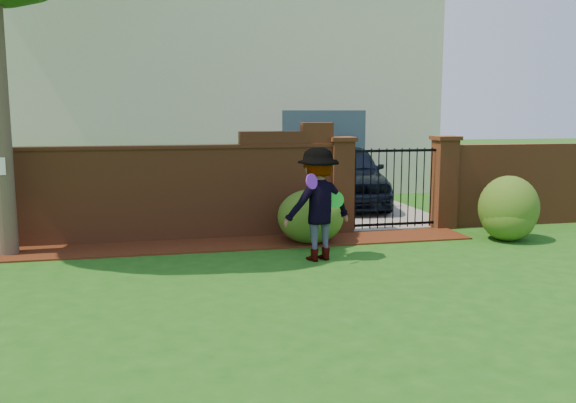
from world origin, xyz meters
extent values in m
cube|color=#1B4E13|center=(0.00, 0.00, -0.01)|extent=(80.00, 80.00, 0.01)
cube|color=#3B170A|center=(-0.95, 3.34, 0.01)|extent=(11.10, 1.08, 0.03)
cube|color=brown|center=(-2.15, 4.00, 0.85)|extent=(8.70, 0.25, 1.70)
cube|color=brown|center=(1.30, 4.00, 1.85)|extent=(1.80, 0.25, 0.30)
cube|color=brown|center=(1.90, 4.00, 2.08)|extent=(0.60, 0.25, 0.16)
cube|color=brown|center=(-2.15, 4.00, 1.73)|extent=(8.70, 0.31, 0.06)
cube|color=brown|center=(6.60, 4.00, 0.85)|extent=(4.00, 0.25, 1.70)
cube|color=brown|center=(2.40, 4.00, 0.90)|extent=(0.42, 0.42, 1.80)
cube|color=brown|center=(2.40, 4.00, 1.84)|extent=(0.50, 0.50, 0.08)
cube|color=brown|center=(4.60, 4.00, 0.90)|extent=(0.42, 0.42, 1.80)
cube|color=brown|center=(4.60, 4.00, 1.84)|extent=(0.50, 0.50, 0.08)
cylinder|color=black|center=(2.69, 4.00, 0.85)|extent=(0.02, 0.02, 1.60)
cylinder|color=black|center=(2.85, 4.00, 0.85)|extent=(0.02, 0.02, 1.60)
cylinder|color=black|center=(3.01, 4.00, 0.85)|extent=(0.02, 0.02, 1.60)
cylinder|color=black|center=(3.18, 4.00, 0.85)|extent=(0.02, 0.02, 1.60)
cylinder|color=black|center=(3.34, 4.00, 0.85)|extent=(0.02, 0.02, 1.60)
cylinder|color=black|center=(3.50, 4.00, 0.85)|extent=(0.02, 0.02, 1.60)
cylinder|color=black|center=(3.66, 4.00, 0.85)|extent=(0.02, 0.02, 1.60)
cylinder|color=black|center=(3.82, 4.00, 0.85)|extent=(0.02, 0.02, 1.60)
cylinder|color=black|center=(3.99, 4.00, 0.85)|extent=(0.02, 0.02, 1.60)
cylinder|color=black|center=(4.15, 4.00, 0.85)|extent=(0.02, 0.02, 1.60)
cylinder|color=black|center=(4.31, 4.00, 0.85)|extent=(0.02, 0.02, 1.60)
cube|color=black|center=(3.50, 4.00, 0.12)|extent=(1.78, 0.03, 0.05)
cube|color=black|center=(3.50, 4.00, 1.60)|extent=(1.78, 0.03, 0.05)
cube|color=gray|center=(3.50, 8.00, 0.01)|extent=(3.20, 8.00, 0.01)
cube|color=#F5ECCD|center=(1.00, 12.00, 3.00)|extent=(12.00, 6.00, 6.00)
cube|color=#384C5B|center=(3.50, 9.05, 1.20)|extent=(2.40, 0.12, 2.40)
imported|color=black|center=(3.54, 7.21, 0.78)|extent=(2.61, 4.85, 1.57)
ellipsoid|color=#275118|center=(1.56, 3.16, 0.49)|extent=(1.20, 1.20, 0.98)
ellipsoid|color=#275118|center=(5.22, 2.64, 0.60)|extent=(1.09, 1.09, 1.20)
ellipsoid|color=#275118|center=(5.19, 2.59, 0.43)|extent=(0.98, 0.98, 0.87)
imported|color=gray|center=(1.37, 1.92, 0.90)|extent=(1.30, 0.93, 1.81)
cylinder|color=purple|center=(1.15, 1.57, 1.32)|extent=(0.24, 0.20, 0.24)
cylinder|color=green|center=(1.62, 1.87, 0.98)|extent=(0.28, 0.09, 0.27)
camera|label=1|loc=(-1.20, -7.21, 2.37)|focal=37.64mm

